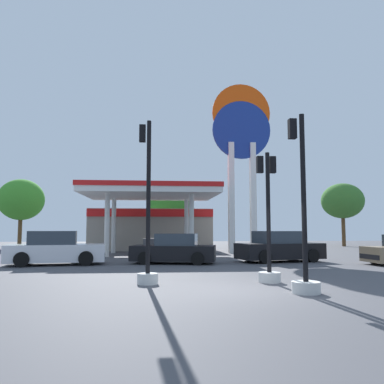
{
  "coord_description": "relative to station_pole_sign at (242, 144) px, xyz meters",
  "views": [
    {
      "loc": [
        -2.62,
        -11.33,
        1.74
      ],
      "look_at": [
        -0.19,
        14.73,
        4.18
      ],
      "focal_mm": 37.12,
      "sensor_mm": 36.0,
      "label": 1
    }
  ],
  "objects": [
    {
      "name": "ground_plane",
      "position": [
        -3.72,
        -17.07,
        -8.02
      ],
      "size": [
        90.0,
        90.0,
        0.0
      ],
      "primitive_type": "plane",
      "color": "#47474C",
      "rests_on": "ground"
    },
    {
      "name": "gas_station",
      "position": [
        -6.67,
        4.15,
        -5.81
      ],
      "size": [
        9.91,
        12.86,
        4.62
      ],
      "color": "gray",
      "rests_on": "ground"
    },
    {
      "name": "station_pole_sign",
      "position": [
        0.0,
        0.0,
        0.0
      ],
      "size": [
        4.33,
        0.56,
        12.53
      ],
      "color": "white",
      "rests_on": "ground"
    },
    {
      "name": "car_1",
      "position": [
        -11.15,
        -8.33,
        -7.27
      ],
      "size": [
        4.83,
        2.63,
        1.65
      ],
      "color": "black",
      "rests_on": "ground"
    },
    {
      "name": "car_2",
      "position": [
        -5.36,
        -8.13,
        -7.34
      ],
      "size": [
        4.48,
        2.56,
        1.51
      ],
      "color": "black",
      "rests_on": "ground"
    },
    {
      "name": "car_3",
      "position": [
        0.3,
        -7.54,
        -7.28
      ],
      "size": [
        4.86,
        2.89,
        1.63
      ],
      "color": "black",
      "rests_on": "ground"
    },
    {
      "name": "traffic_signal_0",
      "position": [
        -2.26,
        -17.76,
        -6.66
      ],
      "size": [
        0.77,
        0.77,
        4.97
      ],
      "color": "silver",
      "rests_on": "ground"
    },
    {
      "name": "traffic_signal_1",
      "position": [
        -6.58,
        -15.55,
        -6.36
      ],
      "size": [
        0.66,
        0.69,
        5.28
      ],
      "color": "silver",
      "rests_on": "ground"
    },
    {
      "name": "traffic_signal_2",
      "position": [
        -2.59,
        -15.47,
        -6.53
      ],
      "size": [
        0.72,
        0.72,
        4.3
      ],
      "color": "silver",
      "rests_on": "ground"
    },
    {
      "name": "tree_0",
      "position": [
        -19.14,
        10.88,
        -3.49
      ],
      "size": [
        4.31,
        4.31,
        6.51
      ],
      "color": "brown",
      "rests_on": "ground"
    },
    {
      "name": "tree_1",
      "position": [
        -4.72,
        12.19,
        -3.86
      ],
      "size": [
        4.52,
        4.52,
        6.33
      ],
      "color": "brown",
      "rests_on": "ground"
    },
    {
      "name": "tree_2",
      "position": [
        12.7,
        10.31,
        -3.44
      ],
      "size": [
        4.24,
        4.24,
        6.39
      ],
      "color": "brown",
      "rests_on": "ground"
    }
  ]
}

